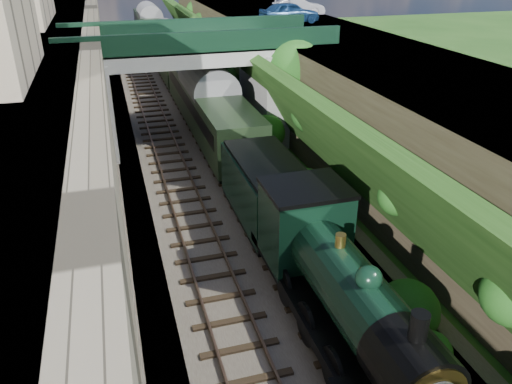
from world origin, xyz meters
TOP-DOWN VIEW (x-y plane):
  - trackbed at (0.00, 20.00)m, footprint 10.00×90.00m
  - retaining_wall at (-5.50, 20.00)m, footprint 1.00×90.00m
  - street_plateau_left at (-9.00, 20.00)m, footprint 6.00×90.00m
  - street_plateau_right at (9.50, 20.00)m, footprint 8.00×90.00m
  - embankment_slope at (4.96, 19.44)m, footprint 4.72×90.00m
  - track_left at (-2.00, 20.00)m, footprint 2.50×90.00m
  - track_right at (1.20, 20.00)m, footprint 2.50×90.00m
  - road_bridge at (0.94, 24.00)m, footprint 16.00×6.40m
  - tree at (5.91, 21.33)m, footprint 3.60×3.80m
  - car_blue at (8.64, 30.05)m, footprint 4.76×2.47m
  - car_silver at (10.93, 34.17)m, footprint 4.50×2.36m
  - locomotive at (1.20, 4.60)m, footprint 3.10×10.22m
  - tender at (1.20, 11.96)m, footprint 2.70×6.00m
  - coach_front at (1.20, 24.56)m, footprint 2.90×18.00m
  - coach_middle at (1.20, 43.36)m, footprint 2.90×18.00m
  - coach_rear at (1.20, 62.16)m, footprint 2.90×18.00m

SIDE VIEW (x-z plane):
  - trackbed at x=0.00m, z-range 0.00..0.20m
  - track_left at x=-2.00m, z-range 0.15..0.35m
  - track_right at x=1.20m, z-range 0.15..0.35m
  - tender at x=1.20m, z-range 0.09..3.14m
  - locomotive at x=1.20m, z-range -0.02..3.81m
  - coach_front at x=1.20m, z-range 0.20..3.90m
  - coach_middle at x=1.20m, z-range 0.20..3.90m
  - coach_rear at x=1.20m, z-range 0.20..3.90m
  - embankment_slope at x=4.96m, z-range -0.49..5.88m
  - street_plateau_right at x=9.50m, z-range 0.00..6.25m
  - retaining_wall at x=-5.50m, z-range 0.00..7.00m
  - street_plateau_left at x=-9.00m, z-range 0.00..7.00m
  - road_bridge at x=0.94m, z-range 0.45..7.70m
  - tree at x=5.91m, z-range 1.35..7.95m
  - car_silver at x=10.93m, z-range 6.25..7.66m
  - car_blue at x=8.64m, z-range 6.25..7.80m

